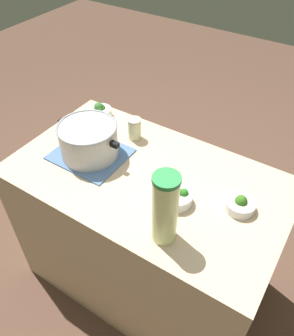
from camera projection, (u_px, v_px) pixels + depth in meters
name	position (u px, v px, depth m)	size (l,w,h in m)	color
ground_plane	(147.00, 276.00, 2.16)	(8.00, 8.00, 0.00)	brown
counter_slab	(147.00, 234.00, 1.87)	(1.28, 0.74, 0.87)	#CBAF8E
dish_cloth	(91.00, 154.00, 1.68)	(0.34, 0.30, 0.01)	#5071A4
cooking_pot	(89.00, 140.00, 1.62)	(0.35, 0.28, 0.16)	#B7B7BC
lemonade_pitcher	(165.00, 209.00, 1.22)	(0.10, 0.10, 0.32)	#E2F09F
mason_jar	(135.00, 129.00, 1.75)	(0.07, 0.07, 0.11)	beige
broccoli_bowl_front	(178.00, 197.00, 1.44)	(0.13, 0.13, 0.08)	silver
broccoli_bowl_center	(101.00, 111.00, 1.90)	(0.12, 0.12, 0.09)	silver
broccoli_bowl_back	(240.00, 204.00, 1.41)	(0.12, 0.12, 0.07)	silver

